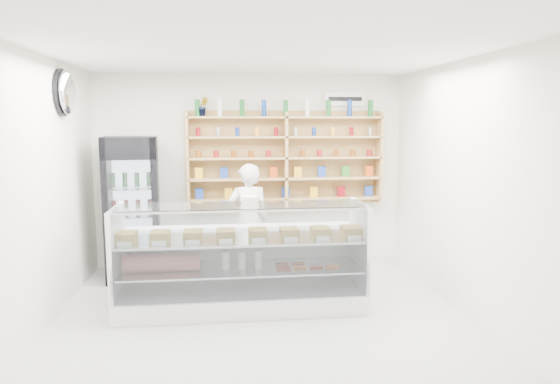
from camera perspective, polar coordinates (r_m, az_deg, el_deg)
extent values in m
plane|color=#B3B2B7|center=(5.30, -1.58, -15.56)|extent=(5.00, 5.00, 0.00)
plane|color=white|center=(4.90, -1.71, 16.00)|extent=(5.00, 5.00, 0.00)
plane|color=silver|center=(7.38, -3.37, 2.44)|extent=(4.50, 0.00, 4.50)
plane|color=silver|center=(2.48, 3.56, -8.92)|extent=(4.50, 0.00, 4.50)
plane|color=silver|center=(5.22, -27.08, -0.80)|extent=(0.00, 5.00, 5.00)
plane|color=silver|center=(5.58, 22.06, 0.02)|extent=(0.00, 5.00, 5.00)
cube|color=white|center=(5.85, -4.33, -12.04)|extent=(2.78, 0.79, 0.23)
cube|color=white|center=(6.07, -4.52, -7.24)|extent=(2.78, 0.05, 0.58)
cube|color=silver|center=(5.73, -4.37, -8.69)|extent=(2.67, 0.69, 0.02)
cube|color=silver|center=(5.64, -4.41, -5.35)|extent=(2.72, 0.72, 0.02)
cube|color=silver|center=(5.30, -4.23, -7.33)|extent=(2.72, 0.11, 0.97)
cube|color=silver|center=(5.52, -4.43, -1.53)|extent=(2.72, 0.55, 0.01)
imported|color=silver|center=(6.80, -3.67, -3.31)|extent=(0.62, 0.45, 1.57)
cube|color=black|center=(7.01, -16.51, -1.80)|extent=(0.75, 0.73, 1.93)
cube|color=#2B0436|center=(6.61, -17.49, 4.73)|extent=(0.68, 0.09, 0.27)
cube|color=silver|center=(6.71, -17.20, -3.01)|extent=(0.58, 0.06, 1.52)
cube|color=tan|center=(7.21, -10.48, 3.70)|extent=(0.04, 0.28, 1.33)
cube|color=tan|center=(7.26, 0.64, 3.86)|extent=(0.04, 0.28, 1.33)
cube|color=tan|center=(7.56, 11.25, 3.88)|extent=(0.04, 0.28, 1.33)
cube|color=tan|center=(7.32, 0.64, -0.75)|extent=(2.80, 0.28, 0.03)
cube|color=tan|center=(7.28, 0.64, 1.58)|extent=(2.80, 0.28, 0.03)
cube|color=tan|center=(7.25, 0.64, 3.94)|extent=(2.80, 0.28, 0.03)
cube|color=tan|center=(7.24, 0.65, 6.31)|extent=(2.80, 0.28, 0.03)
cube|color=tan|center=(7.24, 0.65, 8.52)|extent=(2.80, 0.28, 0.03)
imported|color=#1E6626|center=(7.18, -8.80, 9.63)|extent=(0.17, 0.15, 0.27)
ellipsoid|color=silver|center=(6.29, -23.19, 10.41)|extent=(0.15, 0.50, 0.50)
cube|color=white|center=(7.54, 7.44, 10.49)|extent=(0.62, 0.03, 0.20)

